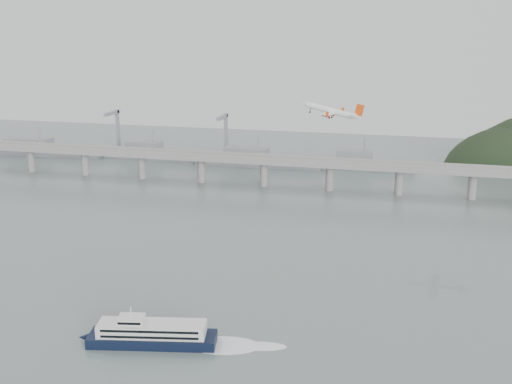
# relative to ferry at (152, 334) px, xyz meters

# --- Properties ---
(ground) EXTENTS (900.00, 900.00, 0.00)m
(ground) POSITION_rel_ferry_xyz_m (17.12, 39.77, -4.10)
(ground) COLOR slate
(ground) RESTS_ON ground
(bridge) EXTENTS (800.00, 22.00, 23.90)m
(bridge) POSITION_rel_ferry_xyz_m (15.97, 239.77, 13.55)
(bridge) COLOR gray
(bridge) RESTS_ON ground
(distant_fleet) EXTENTS (453.00, 60.90, 40.00)m
(distant_fleet) POSITION_rel_ferry_xyz_m (-138.24, 304.85, 2.12)
(distant_fleet) COLOR slate
(distant_fleet) RESTS_ON ground
(ferry) EXTENTS (79.57, 25.29, 15.12)m
(ferry) POSITION_rel_ferry_xyz_m (0.00, 0.00, 0.00)
(ferry) COLOR black
(ferry) RESTS_ON ground
(airliner) EXTENTS (32.83, 29.93, 8.94)m
(airliner) POSITION_rel_ferry_xyz_m (52.12, 113.16, 71.70)
(airliner) COLOR white
(airliner) RESTS_ON ground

